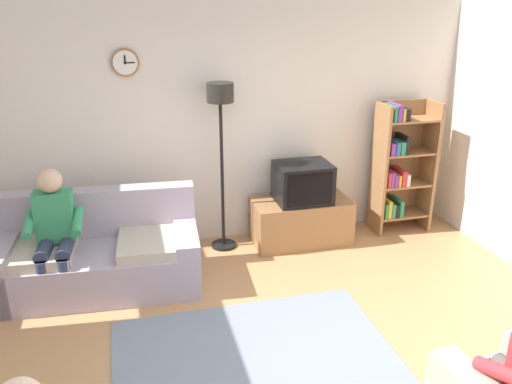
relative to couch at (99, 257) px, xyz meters
The scene contains 9 objects.
ground_plane 2.30m from the couch, 52.36° to the right, with size 12.00×12.00×0.00m, color #B27F51.
back_wall_assembly 1.93m from the couch, 31.63° to the left, with size 6.20×0.17×2.70m.
couch is the anchor object (origin of this frame).
tv_stand 2.26m from the couch, 11.41° to the left, with size 1.10×0.56×0.51m.
tv 2.29m from the couch, 10.80° to the left, with size 0.60×0.49×0.44m.
bookshelf 3.52m from the couch, ahead, with size 0.68×0.36×1.55m.
floor_lamp 1.83m from the couch, 22.33° to the left, with size 0.28×0.28×1.85m.
area_rug 1.96m from the couch, 52.33° to the right, with size 2.20×1.70×0.01m, color slate.
person_on_couch 0.53m from the couch, 162.60° to the right, with size 0.53×0.56×1.24m.
Camera 1 is at (-1.06, -2.94, 2.68)m, focal length 36.72 mm.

